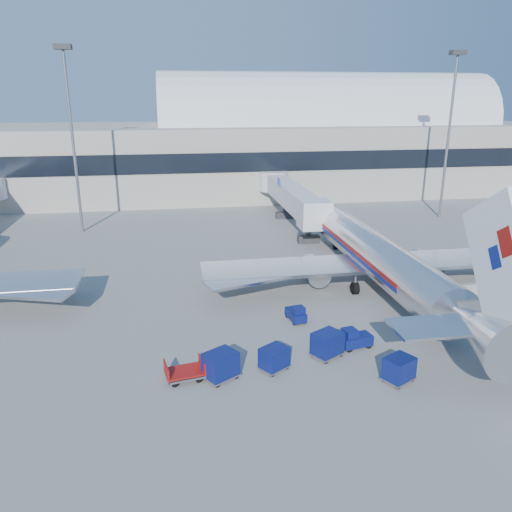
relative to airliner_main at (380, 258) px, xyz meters
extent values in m
plane|color=gray|center=(-10.00, -4.51, -2.93)|extent=(260.00, 260.00, 0.00)
cube|color=#B2AA9E|center=(-35.00, 51.49, 3.07)|extent=(170.00, 28.00, 12.00)
cube|color=black|center=(-35.00, 37.54, 4.07)|extent=(170.00, 0.40, 3.00)
cylinder|color=white|center=(10.00, 51.49, 9.07)|extent=(60.00, 18.00, 18.00)
cylinder|color=silver|center=(0.00, 1.49, -0.03)|extent=(3.80, 28.00, 3.80)
sphere|color=silver|center=(0.00, 15.49, -0.03)|extent=(3.72, 3.72, 3.72)
cone|color=silver|center=(0.00, -15.51, 0.37)|extent=(3.80, 6.00, 3.80)
cube|color=maroon|center=(0.00, 2.49, 0.22)|extent=(3.85, 20.16, 0.32)
cube|color=navy|center=(0.00, 2.49, -0.15)|extent=(3.85, 20.16, 0.32)
cube|color=white|center=(0.00, -16.01, 4.77)|extent=(0.35, 7.79, 8.74)
cube|color=silver|center=(0.00, -15.01, 0.57)|extent=(11.00, 3.00, 0.18)
cube|color=silver|center=(0.00, 0.49, -0.63)|extent=(32.00, 5.00, 0.28)
cylinder|color=#B7B7BC|center=(-5.50, 1.99, -1.58)|extent=(2.10, 3.80, 2.10)
cylinder|color=#B7B7BC|center=(5.50, 1.99, -1.58)|extent=(2.10, 3.80, 2.10)
cylinder|color=black|center=(0.00, 12.49, -2.48)|extent=(0.40, 0.90, 0.90)
cube|color=silver|center=(-2.40, 25.49, 1.07)|extent=(2.70, 24.00, 2.70)
cube|color=silver|center=(-2.40, 13.29, 1.07)|extent=(3.40, 3.20, 3.20)
cylinder|color=silver|center=(-2.40, 36.99, 1.07)|extent=(4.40, 4.40, 3.00)
cube|color=#2D2D30|center=(-2.40, 15.49, -1.13)|extent=(0.50, 0.50, 3.00)
cube|color=#2D2D30|center=(-2.40, 15.49, -2.48)|extent=(2.60, 1.00, 0.90)
cube|color=#2D2D30|center=(-2.40, 28.49, -1.13)|extent=(0.50, 0.50, 3.00)
cube|color=#2D2D30|center=(-2.40, 28.49, -2.48)|extent=(2.60, 1.00, 0.90)
cube|color=navy|center=(-4.00, 25.49, 2.87)|extent=(0.12, 1.40, 0.90)
cylinder|color=slate|center=(-30.00, 25.49, 8.07)|extent=(0.36, 0.36, 22.00)
cube|color=#2D2D30|center=(-30.00, 25.49, 19.37)|extent=(2.00, 1.20, 0.60)
cylinder|color=slate|center=(20.00, 25.49, 8.07)|extent=(0.36, 0.36, 22.00)
cube|color=#2D2D30|center=(20.00, 25.49, 19.37)|extent=(2.00, 1.20, 0.60)
cube|color=#9E9E96|center=(8.00, -2.51, -2.48)|extent=(3.00, 0.55, 0.90)
cube|color=#9E9E96|center=(11.30, -2.51, -2.48)|extent=(3.00, 0.55, 0.90)
cube|color=#0B1455|center=(-6.00, -10.44, -2.39)|extent=(2.42, 1.55, 0.73)
cube|color=#0B1455|center=(-6.48, -10.54, -1.81)|extent=(1.05, 1.13, 0.68)
cylinder|color=black|center=(-5.33, -9.85, -2.65)|extent=(0.58, 0.32, 0.54)
cube|color=#0B1455|center=(1.17, -8.67, -2.43)|extent=(2.32, 1.76, 0.68)
cube|color=#0B1455|center=(0.76, -8.49, -1.89)|extent=(1.10, 1.15, 0.63)
cylinder|color=black|center=(2.00, -8.57, -2.67)|extent=(0.54, 0.38, 0.51)
cube|color=#0B1455|center=(-9.09, -5.51, -2.43)|extent=(1.38, 2.21, 0.67)
cube|color=#0B1455|center=(-9.01, -5.95, -1.90)|extent=(1.03, 0.95, 0.63)
cylinder|color=black|center=(-9.62, -4.87, -2.68)|extent=(0.28, 0.53, 0.50)
cube|color=#0B1455|center=(-8.37, -11.37, -1.93)|extent=(2.36, 2.22, 1.52)
cube|color=slate|center=(-8.37, -11.37, -2.70)|extent=(2.48, 2.31, 0.10)
cylinder|color=black|center=(-8.03, -10.51, -2.72)|extent=(0.44, 0.36, 0.42)
cube|color=#0B1455|center=(-12.22, -12.46, -2.05)|extent=(2.11, 2.01, 1.34)
cube|color=slate|center=(-12.22, -12.46, -2.72)|extent=(2.21, 2.10, 0.09)
cylinder|color=black|center=(-11.97, -11.68, -2.74)|extent=(0.39, 0.33, 0.37)
cube|color=#0B1455|center=(-15.69, -12.99, -1.92)|extent=(2.41, 2.28, 1.54)
cube|color=slate|center=(-15.69, -12.99, -2.69)|extent=(2.53, 2.38, 0.11)
cylinder|color=black|center=(-15.37, -12.10, -2.71)|extent=(0.45, 0.37, 0.43)
cube|color=#0B1455|center=(-4.96, -15.07, -2.01)|extent=(2.17, 2.01, 1.40)
cube|color=slate|center=(-4.96, -15.07, -2.71)|extent=(2.28, 2.10, 0.10)
cylinder|color=black|center=(-4.62, -14.28, -2.73)|extent=(0.41, 0.32, 0.39)
cube|color=slate|center=(-17.89, -12.74, -2.56)|extent=(2.58, 1.99, 0.13)
cube|color=maroon|center=(-17.89, -12.74, -2.35)|extent=(2.59, 2.04, 0.08)
cylinder|color=black|center=(-17.27, -12.03, -2.72)|extent=(0.45, 0.24, 0.42)
camera|label=1|loc=(-17.97, -40.17, 13.77)|focal=35.00mm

